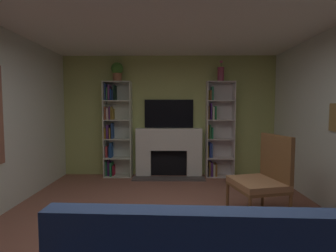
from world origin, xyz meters
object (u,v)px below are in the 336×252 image
potted_plant (117,71)px  vase_with_flowers (221,74)px  fireplace (169,151)px  bookshelf_right (217,132)px  tv (169,114)px  bookshelf_left (115,129)px  armchair (264,177)px

potted_plant → vase_with_flowers: 2.24m
fireplace → bookshelf_right: bearing=1.1°
tv → bookshelf_right: bookshelf_right is taller
bookshelf_right → vase_with_flowers: bearing=-32.9°
potted_plant → vase_with_flowers: vase_with_flowers is taller
bookshelf_right → vase_with_flowers: (0.06, -0.04, 1.26)m
bookshelf_left → tv: bearing=4.2°
bookshelf_right → potted_plant: 2.54m
potted_plant → bookshelf_left: bearing=154.4°
tv → vase_with_flowers: bearing=-6.1°
fireplace → vase_with_flowers: (1.12, -0.02, 1.68)m
bookshelf_left → potted_plant: bearing=-25.6°
bookshelf_left → vase_with_flowers: 2.60m
bookshelf_right → tv: bearing=175.8°
vase_with_flowers → tv: bearing=173.9°
fireplace → potted_plant: bearing=-178.9°
vase_with_flowers → armchair: bearing=-83.6°
fireplace → bookshelf_left: size_ratio=0.74×
fireplace → armchair: armchair is taller
tv → vase_with_flowers: 1.42m
potted_plant → fireplace: bearing=1.1°
vase_with_flowers → bookshelf_right: bearing=147.1°
bookshelf_left → potted_plant: size_ratio=5.09×
tv → potted_plant: (-1.12, -0.12, 0.93)m
bookshelf_right → vase_with_flowers: 1.27m
potted_plant → vase_with_flowers: size_ratio=0.91×
fireplace → bookshelf_right: size_ratio=0.74×
fireplace → tv: size_ratio=1.43×
potted_plant → vase_with_flowers: (2.24, 0.00, -0.06)m
bookshelf_left → vase_with_flowers: vase_with_flowers is taller
bookshelf_left → bookshelf_right: 2.24m
tv → bookshelf_right: (1.05, -0.08, -0.39)m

